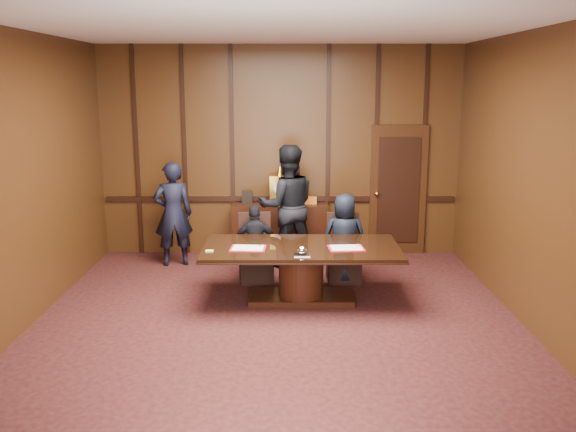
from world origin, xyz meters
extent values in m
plane|color=black|center=(0.00, 0.00, 0.00)|extent=(7.00, 7.00, 0.00)
plane|color=silver|center=(0.00, 0.00, 3.50)|extent=(7.00, 7.00, 0.00)
cube|color=black|center=(0.00, 3.50, 1.75)|extent=(6.00, 0.04, 3.50)
cube|color=black|center=(0.00, -3.50, 1.75)|extent=(6.00, 0.04, 3.50)
cube|color=black|center=(-3.00, 0.00, 1.75)|extent=(0.04, 7.00, 3.50)
cube|color=black|center=(3.00, 0.00, 1.75)|extent=(0.04, 7.00, 3.50)
cube|color=black|center=(0.00, 3.47, 0.95)|extent=(5.90, 0.05, 0.08)
cube|color=black|center=(2.00, 3.46, 1.10)|extent=(0.95, 0.06, 2.20)
sphere|color=gold|center=(1.63, 3.39, 1.05)|extent=(0.08, 0.08, 0.08)
cube|color=black|center=(0.00, 3.26, 0.45)|extent=(1.60, 0.45, 0.90)
cube|color=black|center=(-0.70, 3.26, 0.03)|extent=(0.12, 0.40, 0.06)
cube|color=black|center=(0.70, 3.26, 0.03)|extent=(0.12, 0.40, 0.06)
cube|color=gold|center=(0.00, 3.26, 1.14)|extent=(0.34, 0.18, 0.48)
cylinder|color=white|center=(0.00, 3.16, 1.20)|extent=(0.22, 0.03, 0.22)
cone|color=gold|center=(0.00, 3.26, 1.46)|extent=(0.14, 0.14, 0.16)
cube|color=black|center=(-0.55, 3.28, 1.01)|extent=(0.18, 0.04, 0.22)
cube|color=orange|center=(0.50, 3.28, 0.96)|extent=(0.22, 0.12, 0.12)
cube|color=black|center=(0.31, 1.10, 0.04)|extent=(1.40, 0.60, 0.08)
cylinder|color=black|center=(0.31, 1.10, 0.39)|extent=(0.60, 0.60, 0.62)
cube|color=black|center=(0.31, 1.10, 0.71)|extent=(2.62, 1.32, 0.02)
cube|color=black|center=(0.31, 1.10, 0.73)|extent=(2.60, 1.30, 0.06)
cube|color=#B71027|center=(-0.39, 0.96, 0.77)|extent=(0.48, 0.36, 0.01)
cube|color=white|center=(-0.39, 0.96, 0.78)|extent=(0.42, 0.30, 0.01)
cube|color=#B71027|center=(0.89, 0.97, 0.77)|extent=(0.49, 0.37, 0.01)
cube|color=white|center=(0.89, 0.97, 0.78)|extent=(0.42, 0.31, 0.01)
cube|color=white|center=(0.31, 0.65, 0.77)|extent=(0.20, 0.14, 0.01)
ellipsoid|color=white|center=(0.31, 0.65, 0.82)|extent=(0.13, 0.13, 0.10)
cube|color=#DBD16B|center=(-0.88, 0.84, 0.77)|extent=(0.10, 0.07, 0.01)
cube|color=black|center=(-0.34, 1.95, 0.23)|extent=(0.54, 0.54, 0.46)
cube|color=black|center=(-0.37, 2.16, 0.72)|extent=(0.48, 0.13, 0.55)
cylinder|color=black|center=(-0.54, 1.75, 0.12)|extent=(0.04, 0.04, 0.23)
cylinder|color=black|center=(-0.14, 2.15, 0.12)|extent=(0.04, 0.04, 0.23)
cube|color=black|center=(0.96, 1.95, 0.23)|extent=(0.50, 0.50, 0.46)
cube|color=black|center=(0.95, 2.16, 0.72)|extent=(0.48, 0.08, 0.55)
cylinder|color=black|center=(0.76, 1.75, 0.12)|extent=(0.04, 0.04, 0.23)
cylinder|color=black|center=(1.16, 2.15, 0.12)|extent=(0.04, 0.04, 0.23)
imported|color=black|center=(-0.34, 1.90, 0.58)|extent=(0.69, 0.32, 1.15)
imported|color=black|center=(0.96, 1.90, 0.66)|extent=(0.68, 0.47, 1.33)
imported|color=black|center=(-1.70, 2.77, 0.84)|extent=(0.69, 0.53, 1.68)
imported|color=black|center=(0.12, 2.73, 0.97)|extent=(1.05, 0.88, 1.95)
camera|label=1|loc=(0.13, -6.71, 2.89)|focal=38.00mm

